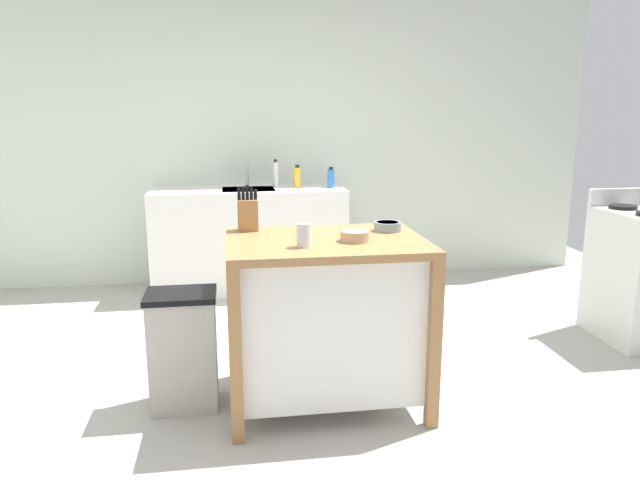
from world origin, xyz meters
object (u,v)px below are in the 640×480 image
object	(u,v)px
bowl_stoneware_deep	(388,226)
bottle_spray_cleaner	(276,174)
bottle_hand_soap	(331,178)
bowl_ceramic_small	(355,236)
trash_bin	(183,349)
bottle_dish_soap	(297,177)
sink_faucet	(247,174)
drinking_cup	(304,235)
kitchen_island	(326,312)
knife_block	(248,214)

from	to	relation	value
bowl_stoneware_deep	bottle_spray_cleaner	distance (m)	2.11
bottle_hand_soap	bowl_ceramic_small	bearing A→B (deg)	-96.57
trash_bin	bottle_dish_soap	world-z (taller)	bottle_dish_soap
bowl_stoneware_deep	sink_faucet	size ratio (longest dim) A/B	0.67
bowl_ceramic_small	sink_faucet	bearing A→B (deg)	101.06
bottle_dish_soap	bottle_hand_soap	size ratio (longest dim) A/B	1.09
bowl_stoneware_deep	trash_bin	world-z (taller)	bowl_stoneware_deep
bottle_hand_soap	bottle_spray_cleaner	size ratio (longest dim) A/B	0.74
drinking_cup	bottle_dish_soap	bearing A→B (deg)	84.23
kitchen_island	bowl_stoneware_deep	bearing A→B (deg)	22.38
bowl_ceramic_small	bottle_dish_soap	distance (m)	2.25
kitchen_island	bottle_spray_cleaner	size ratio (longest dim) A/B	4.20
bowl_ceramic_small	drinking_cup	xyz separation A→B (m)	(-0.27, -0.09, 0.03)
knife_block	bottle_dish_soap	distance (m)	1.96
kitchen_island	bowl_stoneware_deep	world-z (taller)	bowl_stoneware_deep
kitchen_island	sink_faucet	world-z (taller)	sink_faucet
kitchen_island	trash_bin	world-z (taller)	kitchen_island
knife_block	bottle_hand_soap	distance (m)	1.98
sink_faucet	bottle_dish_soap	world-z (taller)	sink_faucet
bowl_stoneware_deep	bowl_ceramic_small	world-z (taller)	bowl_ceramic_small
bowl_stoneware_deep	bottle_dish_soap	xyz separation A→B (m)	(-0.26, 2.02, 0.05)
drinking_cup	bottle_spray_cleaner	bearing A→B (deg)	88.81
knife_block	trash_bin	xyz separation A→B (m)	(-0.36, -0.22, -0.67)
kitchen_island	trash_bin	size ratio (longest dim) A/B	1.61
drinking_cup	bottle_hand_soap	size ratio (longest dim) A/B	0.64
knife_block	trash_bin	size ratio (longest dim) A/B	0.40
trash_bin	bottle_hand_soap	distance (m)	2.43
kitchen_island	sink_faucet	distance (m)	2.35
bowl_ceramic_small	sink_faucet	xyz separation A→B (m)	(-0.46, 2.35, 0.07)
kitchen_island	bowl_stoneware_deep	xyz separation A→B (m)	(0.37, 0.15, 0.42)
kitchen_island	bottle_spray_cleaner	bearing A→B (deg)	92.22
sink_faucet	bottle_spray_cleaner	xyz separation A→B (m)	(0.24, -0.07, 0.00)
kitchen_island	bowl_ceramic_small	xyz separation A→B (m)	(0.13, -0.08, 0.42)
knife_block	bowl_ceramic_small	xyz separation A→B (m)	(0.52, -0.35, -0.06)
bowl_ceramic_small	sink_faucet	distance (m)	2.40
kitchen_island	bottle_dish_soap	size ratio (longest dim) A/B	5.19
kitchen_island	bottle_spray_cleaner	xyz separation A→B (m)	(-0.09, 2.21, 0.50)
knife_block	bottle_hand_soap	world-z (taller)	knife_block
bowl_ceramic_small	bottle_dish_soap	bearing A→B (deg)	90.84
trash_bin	bottle_hand_soap	world-z (taller)	bottle_hand_soap
bottle_hand_soap	bottle_spray_cleaner	xyz separation A→B (m)	(-0.47, 0.10, 0.03)
bowl_stoneware_deep	bowl_ceramic_small	bearing A→B (deg)	-135.66
bottle_spray_cleaner	bowl_ceramic_small	bearing A→B (deg)	-84.50
bottle_hand_soap	bowl_stoneware_deep	bearing A→B (deg)	-90.58
kitchen_island	bottle_dish_soap	world-z (taller)	bottle_dish_soap
bowl_ceramic_small	trash_bin	distance (m)	1.08
knife_block	bottle_spray_cleaner	xyz separation A→B (m)	(0.30, 1.93, 0.01)
bowl_stoneware_deep	drinking_cup	size ratio (longest dim) A/B	1.28
bowl_stoneware_deep	trash_bin	distance (m)	1.27
drinking_cup	bottle_dish_soap	world-z (taller)	bottle_dish_soap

